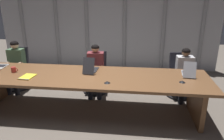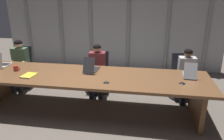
% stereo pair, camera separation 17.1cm
% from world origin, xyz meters
% --- Properties ---
extents(ground_plane, '(13.22, 13.22, 0.00)m').
position_xyz_m(ground_plane, '(0.00, 0.00, 0.00)').
color(ground_plane, '#6B6056').
extents(conference_table, '(4.59, 1.20, 0.76)m').
position_xyz_m(conference_table, '(0.00, 0.00, 0.62)').
color(conference_table, brown).
rests_on(conference_table, ground_plane).
extents(curtain_backdrop, '(6.61, 0.17, 3.15)m').
position_xyz_m(curtain_backdrop, '(0.00, 2.79, 1.57)').
color(curtain_backdrop, '#B2B2B7').
rests_on(curtain_backdrop, ground_plane).
extents(laptop_left_end, '(0.25, 0.43, 0.33)m').
position_xyz_m(laptop_left_end, '(-1.93, 0.22, 0.82)').
color(laptop_left_end, beige).
rests_on(laptop_left_end, conference_table).
extents(laptop_left_mid, '(0.25, 0.48, 0.32)m').
position_xyz_m(laptop_left_mid, '(0.03, 0.24, 0.82)').
color(laptop_left_mid, '#2D2D33').
rests_on(laptop_left_mid, conference_table).
extents(laptop_center, '(0.27, 0.46, 0.30)m').
position_xyz_m(laptop_center, '(1.91, 0.25, 0.82)').
color(laptop_center, '#A8ADB7').
rests_on(laptop_center, conference_table).
extents(office_chair_left_end, '(0.60, 0.60, 0.99)m').
position_xyz_m(office_chair_left_end, '(-1.97, 0.99, 0.37)').
color(office_chair_left_end, '#2D2D38').
rests_on(office_chair_left_end, ground_plane).
extents(office_chair_left_mid, '(0.60, 0.60, 0.94)m').
position_xyz_m(office_chair_left_mid, '(-0.02, 0.99, 0.35)').
color(office_chair_left_mid, '#2D2D38').
rests_on(office_chair_left_mid, ground_plane).
extents(office_chair_center, '(0.60, 0.61, 0.97)m').
position_xyz_m(office_chair_center, '(1.92, 0.99, 0.36)').
color(office_chair_center, '#2D2D38').
rests_on(office_chair_center, ground_plane).
extents(person_left_end, '(0.38, 0.56, 1.19)m').
position_xyz_m(person_left_end, '(-1.92, 0.83, 0.67)').
color(person_left_end, '#4C6B4C').
rests_on(person_left_end, ground_plane).
extents(person_left_mid, '(0.41, 0.57, 1.15)m').
position_xyz_m(person_left_mid, '(0.00, 0.83, 0.65)').
color(person_left_mid, brown).
rests_on(person_left_mid, ground_plane).
extents(person_center, '(0.38, 0.56, 1.13)m').
position_xyz_m(person_center, '(1.98, 0.82, 0.64)').
color(person_center, silver).
rests_on(person_center, ground_plane).
extents(coffee_mug_near, '(0.14, 0.09, 0.11)m').
position_xyz_m(coffee_mug_near, '(-1.47, 0.02, 0.81)').
color(coffee_mug_near, '#B2332D').
rests_on(coffee_mug_near, conference_table).
extents(conference_mic_left_side, '(0.11, 0.11, 0.03)m').
position_xyz_m(conference_mic_left_side, '(0.43, -0.32, 0.78)').
color(conference_mic_left_side, black).
rests_on(conference_mic_left_side, conference_table).
extents(conference_mic_right_side, '(0.11, 0.11, 0.03)m').
position_xyz_m(conference_mic_right_side, '(1.73, -0.14, 0.78)').
color(conference_mic_right_side, black).
rests_on(conference_mic_right_side, conference_table).
extents(spiral_notepad, '(0.24, 0.32, 0.03)m').
position_xyz_m(spiral_notepad, '(-1.08, -0.21, 0.77)').
color(spiral_notepad, yellow).
rests_on(spiral_notepad, conference_table).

